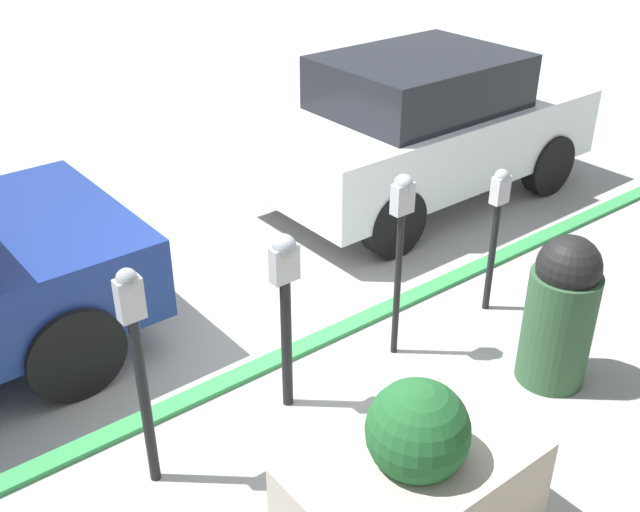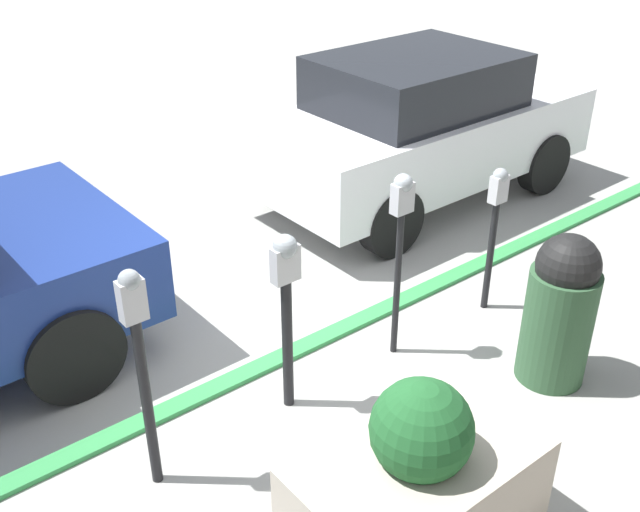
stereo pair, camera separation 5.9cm
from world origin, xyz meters
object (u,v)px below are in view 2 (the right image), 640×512
Objects in this scene: planter_box at (417,483)px; parking_meter_second at (286,293)px; parked_car_middle at (421,126)px; parking_meter_fourth at (495,214)px; trash_bin at (560,309)px; parking_meter_nearest at (140,352)px; parking_meter_middle at (401,226)px.

parking_meter_second is at bearing 84.57° from planter_box.
parking_meter_second is 0.36× the size of parked_car_middle.
trash_bin is at bearing -110.83° from parking_meter_fourth.
planter_box is 0.36× the size of parked_car_middle.
parked_car_middle is at bearing 24.95° from parking_meter_nearest.
parking_meter_middle reaches higher than parking_meter_fourth.
parking_meter_nearest is 1.29× the size of trash_bin.
parking_meter_middle is at bearing 126.30° from trash_bin.
trash_bin is at bearing -29.38° from parking_meter_second.
planter_box is at bearing -54.06° from parking_meter_nearest.
parking_meter_nearest is 1.10m from parking_meter_second.
planter_box is at bearing -167.34° from trash_bin.
trash_bin reaches higher than planter_box.
parking_meter_middle is 1.17× the size of parking_meter_fourth.
parking_meter_nearest is 1.10× the size of planter_box.
parking_meter_fourth is at bearing -1.38° from parking_meter_middle.
parking_meter_second is 1.15× the size of trash_bin.
parking_meter_second is 1.04m from parking_meter_middle.
parked_car_middle is (2.23, 1.97, -0.27)m from parking_meter_middle.
parking_meter_nearest is at bearing 162.21° from trash_bin.
parked_car_middle is at bearing 59.70° from parking_meter_fourth.
parking_meter_second is 2.09m from parking_meter_fourth.
parked_car_middle reaches higher than trash_bin.
parked_car_middle is (1.17, 2.00, -0.05)m from parking_meter_fourth.
planter_box is (-0.13, -1.40, -0.53)m from parking_meter_second.
parking_meter_fourth reaches higher than planter_box.
trash_bin is at bearing -117.98° from parked_car_middle.
parking_meter_fourth is at bearing 0.52° from parking_meter_nearest.
parking_meter_nearest is 1.74m from planter_box.
parking_meter_second is 1.50m from planter_box.
parked_car_middle reaches higher than parking_meter_middle.
planter_box is (0.96, -1.33, -0.59)m from parking_meter_nearest.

